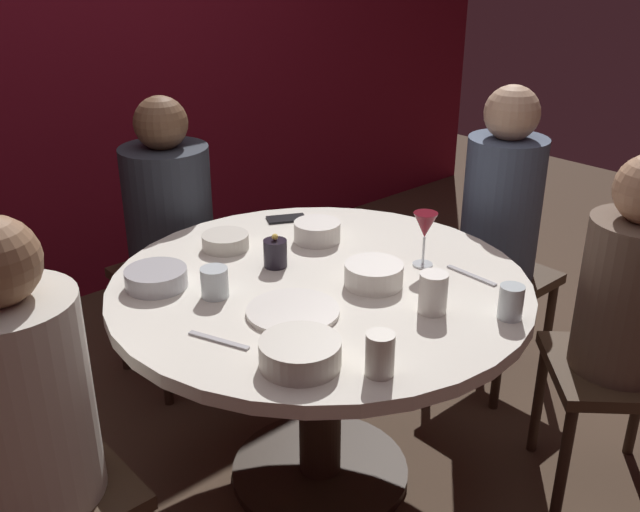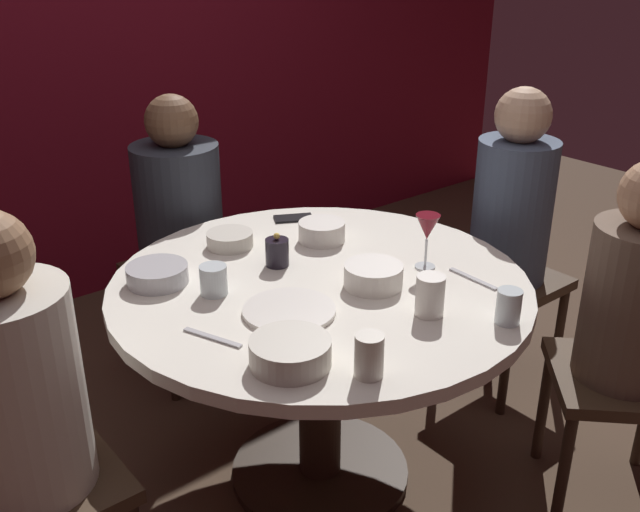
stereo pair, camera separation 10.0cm
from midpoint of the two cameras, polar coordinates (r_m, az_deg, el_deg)
name	(u,v)px [view 2 (the right image)]	position (r m, az deg, el deg)	size (l,w,h in m)	color
ground_plane	(320,473)	(2.59, 1.16, -16.78)	(8.00, 8.00, 0.00)	#4C3828
back_wall	(62,29)	(3.59, -18.87, 16.58)	(6.00, 0.10, 2.60)	maroon
dining_table	(320,327)	(2.26, 1.28, -5.64)	(1.27, 1.27, 0.74)	silver
seated_diner_left	(15,394)	(1.82, -21.42, -10.14)	(0.40, 0.40, 1.18)	#3F2D1E
seated_diner_back	(179,208)	(2.85, -10.09, 3.71)	(0.40, 0.40, 1.16)	#3F2D1E
seated_diner_right	(512,211)	(2.82, 15.89, 3.41)	(0.40, 0.40, 1.21)	#3F2D1E
seated_diner_front_right	(635,303)	(2.32, 24.72, -3.42)	(0.57, 0.57, 1.15)	#3F2D1E
candle_holder	(277,252)	(2.26, -2.14, 0.29)	(0.07, 0.07, 0.11)	black
wine_glass	(427,229)	(2.24, 9.73, 2.06)	(0.08, 0.08, 0.18)	silver
dinner_plate	(289,311)	(1.99, -1.01, -4.34)	(0.26, 0.26, 0.01)	silver
cell_phone	(293,218)	(2.64, -1.02, 3.00)	(0.07, 0.14, 0.01)	black
bowl_serving_large	(157,274)	(2.20, -11.43, -1.43)	(0.18, 0.18, 0.06)	#B7B7BC
bowl_salad_center	(322,231)	(2.45, 1.31, 1.94)	(0.16, 0.16, 0.07)	silver
bowl_small_white	(290,352)	(1.76, -0.72, -7.62)	(0.20, 0.20, 0.07)	beige
bowl_sauce_side	(230,239)	(2.42, -5.95, 1.30)	(0.15, 0.15, 0.05)	beige
bowl_rice_portion	(373,276)	(2.14, 5.57, -1.56)	(0.17, 0.17, 0.07)	silver
cup_near_candle	(509,307)	(2.01, 16.04, -3.87)	(0.07, 0.07, 0.10)	silver
cup_by_left_diner	(369,356)	(1.71, 5.58, -7.85)	(0.07, 0.07, 0.11)	beige
cup_by_right_diner	(214,280)	(2.10, -7.04, -1.90)	(0.08, 0.08, 0.09)	silver
cup_center_front	(430,295)	(1.99, 10.10, -3.10)	(0.08, 0.08, 0.12)	silver
fork_near_plate	(473,279)	(2.24, 13.23, -1.77)	(0.02, 0.18, 0.01)	#B7B7BC
knife_near_plate	(212,338)	(1.89, -6.98, -6.42)	(0.02, 0.18, 0.01)	#B7B7BC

